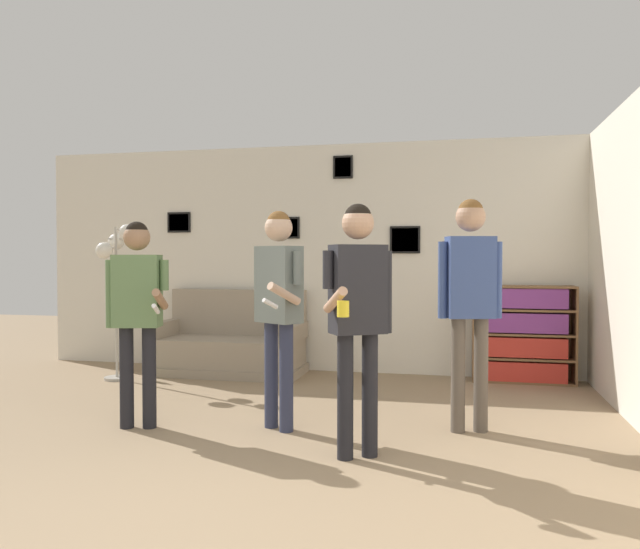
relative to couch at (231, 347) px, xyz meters
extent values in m
plane|color=#937A5B|center=(1.31, -4.17, -0.31)|extent=(20.00, 20.00, 0.00)
cube|color=silver|center=(1.31, 0.41, 1.04)|extent=(7.77, 0.06, 2.70)
cube|color=black|center=(2.01, 0.37, 1.25)|extent=(0.35, 0.02, 0.31)
cube|color=#B2B2BC|center=(2.01, 0.36, 1.25)|extent=(0.30, 0.01, 0.27)
cube|color=black|center=(0.63, 0.37, 1.41)|extent=(0.22, 0.02, 0.26)
cube|color=gray|center=(0.63, 0.36, 1.41)|extent=(0.18, 0.01, 0.21)
cube|color=black|center=(-0.82, 0.37, 1.49)|extent=(0.31, 0.02, 0.25)
cube|color=beige|center=(-0.82, 0.36, 1.49)|extent=(0.26, 0.01, 0.21)
cube|color=black|center=(1.27, 0.37, 2.12)|extent=(0.23, 0.02, 0.27)
cube|color=beige|center=(1.27, 0.36, 2.12)|extent=(0.19, 0.01, 0.22)
cube|color=gray|center=(0.00, -0.06, -0.26)|extent=(1.74, 0.80, 0.10)
cube|color=gray|center=(0.00, -0.06, -0.05)|extent=(1.68, 0.74, 0.32)
cube|color=gray|center=(0.00, 0.27, 0.38)|extent=(1.68, 0.14, 0.55)
cube|color=gray|center=(-0.81, -0.06, 0.20)|extent=(0.12, 0.74, 0.18)
cube|color=gray|center=(0.81, -0.06, 0.20)|extent=(0.12, 0.74, 0.18)
cube|color=brown|center=(2.78, 0.19, 0.22)|extent=(0.02, 0.30, 1.06)
cube|color=brown|center=(3.83, 0.19, 0.22)|extent=(0.02, 0.30, 1.06)
cube|color=brown|center=(3.31, 0.33, 0.22)|extent=(1.08, 0.01, 1.06)
cube|color=brown|center=(3.31, 0.19, -0.30)|extent=(1.03, 0.30, 0.02)
cube|color=brown|center=(3.31, 0.19, 0.73)|extent=(1.03, 0.30, 0.02)
cube|color=brown|center=(3.31, 0.19, -0.05)|extent=(1.03, 0.30, 0.02)
cube|color=brown|center=(3.31, 0.19, 0.22)|extent=(1.03, 0.30, 0.02)
cube|color=brown|center=(3.31, 0.19, 0.48)|extent=(1.03, 0.30, 0.02)
cube|color=red|center=(3.31, 0.18, -0.18)|extent=(0.88, 0.26, 0.21)
cube|color=red|center=(3.31, 0.18, 0.08)|extent=(0.88, 0.26, 0.21)
cube|color=#7F3889|center=(3.31, 0.18, 0.35)|extent=(0.88, 0.26, 0.21)
cube|color=#7F3889|center=(3.31, 0.18, 0.61)|extent=(0.88, 0.26, 0.21)
cylinder|color=#ADA89E|center=(-1.10, -0.65, -0.29)|extent=(0.28, 0.28, 0.03)
cylinder|color=#ADA89E|center=(-1.10, -0.65, 0.55)|extent=(0.03, 0.03, 1.67)
cylinder|color=#ADA89E|center=(-1.03, -0.65, 1.36)|extent=(0.02, 0.16, 0.02)
sphere|color=white|center=(-0.96, -0.65, 1.33)|extent=(0.18, 0.18, 0.18)
cylinder|color=#ADA89E|center=(-1.13, -0.58, 1.26)|extent=(0.15, 0.09, 0.02)
sphere|color=white|center=(-1.17, -0.52, 1.23)|extent=(0.18, 0.18, 0.18)
cylinder|color=#ADA89E|center=(-1.13, -0.71, 1.16)|extent=(0.15, 0.09, 0.02)
sphere|color=white|center=(-1.17, -0.77, 1.13)|extent=(0.18, 0.18, 0.18)
cylinder|color=black|center=(0.04, -2.40, 0.10)|extent=(0.11, 0.11, 0.81)
cylinder|color=black|center=(0.21, -2.36, 0.10)|extent=(0.11, 0.11, 0.81)
cube|color=#5B7A4C|center=(0.13, -2.38, 0.79)|extent=(0.40, 0.28, 0.57)
sphere|color=#997051|center=(0.13, -2.38, 1.21)|extent=(0.21, 0.21, 0.21)
sphere|color=black|center=(0.13, -2.38, 1.25)|extent=(0.18, 0.18, 0.18)
cylinder|color=#5B7A4C|center=(0.34, -2.33, 0.91)|extent=(0.07, 0.07, 0.24)
cylinder|color=#997051|center=(0.37, -2.47, 0.73)|extent=(0.13, 0.30, 0.18)
cylinder|color=white|center=(0.40, -2.60, 0.67)|extent=(0.07, 0.15, 0.09)
cylinder|color=#5B7A4C|center=(-0.08, -2.43, 0.76)|extent=(0.07, 0.07, 0.54)
cylinder|color=#2D334C|center=(1.16, -2.13, 0.11)|extent=(0.11, 0.11, 0.85)
cylinder|color=#2D334C|center=(1.31, -2.23, 0.11)|extent=(0.11, 0.11, 0.85)
cube|color=slate|center=(1.24, -2.18, 0.84)|extent=(0.41, 0.36, 0.60)
sphere|color=#D1A889|center=(1.24, -2.18, 1.29)|extent=(0.22, 0.22, 0.22)
sphere|color=brown|center=(1.24, -2.18, 1.33)|extent=(0.19, 0.19, 0.19)
cylinder|color=slate|center=(1.42, -2.29, 0.97)|extent=(0.07, 0.07, 0.25)
cylinder|color=#D1A889|center=(1.35, -2.41, 0.78)|extent=(0.21, 0.30, 0.19)
cylinder|color=white|center=(1.28, -2.53, 0.71)|extent=(0.10, 0.14, 0.09)
cylinder|color=slate|center=(1.05, -2.07, 0.82)|extent=(0.07, 0.07, 0.57)
cylinder|color=black|center=(1.88, -2.78, 0.11)|extent=(0.11, 0.11, 0.85)
cylinder|color=black|center=(2.03, -2.68, 0.11)|extent=(0.11, 0.11, 0.85)
cube|color=#232328|center=(1.96, -2.73, 0.84)|extent=(0.41, 0.36, 0.60)
sphere|color=tan|center=(1.96, -2.73, 1.28)|extent=(0.22, 0.22, 0.22)
sphere|color=black|center=(1.96, -2.73, 1.32)|extent=(0.19, 0.19, 0.19)
cylinder|color=#232328|center=(2.14, -2.62, 0.82)|extent=(0.07, 0.07, 0.57)
cylinder|color=#232328|center=(1.77, -2.84, 0.97)|extent=(0.07, 0.07, 0.25)
cylinder|color=tan|center=(1.85, -2.96, 0.78)|extent=(0.22, 0.30, 0.19)
cylinder|color=yellow|center=(1.92, -3.08, 0.73)|extent=(0.08, 0.08, 0.10)
cylinder|color=brown|center=(2.62, -1.94, 0.14)|extent=(0.11, 0.11, 0.89)
cylinder|color=brown|center=(2.79, -1.90, 0.14)|extent=(0.11, 0.11, 0.89)
cube|color=#384C84|center=(2.71, -1.92, 0.90)|extent=(0.40, 0.28, 0.63)
sphere|color=tan|center=(2.71, -1.92, 1.37)|extent=(0.23, 0.23, 0.23)
sphere|color=brown|center=(2.71, -1.92, 1.41)|extent=(0.20, 0.20, 0.20)
cylinder|color=#384C84|center=(2.92, -1.86, 0.88)|extent=(0.07, 0.07, 0.60)
cylinder|color=#384C84|center=(2.50, -1.97, 0.88)|extent=(0.07, 0.07, 0.60)
cylinder|color=#3D6638|center=(-0.66, -0.66, -0.22)|extent=(0.07, 0.07, 0.17)
cylinder|color=#3D6638|center=(-0.66, -0.66, -0.10)|extent=(0.03, 0.03, 0.07)
camera|label=1|loc=(2.63, -6.89, 1.06)|focal=35.00mm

